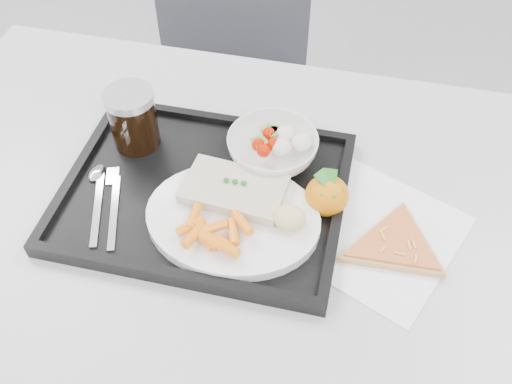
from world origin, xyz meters
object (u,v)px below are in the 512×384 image
at_px(table, 229,232).
at_px(chair, 223,60).
at_px(salad_bowl, 273,148).
at_px(tray, 205,193).
at_px(pizza_slice, 395,245).
at_px(cola_glass, 133,118).
at_px(tangerine, 327,195).
at_px(dinner_plate, 233,218).

height_order(table, chair, chair).
distance_m(table, salad_bowl, 0.16).
height_order(tray, pizza_slice, tray).
height_order(table, pizza_slice, pizza_slice).
relative_size(tray, cola_glass, 4.17).
distance_m(cola_glass, tangerine, 0.35).
xyz_separation_m(salad_bowl, tangerine, (0.10, -0.08, -0.00)).
distance_m(table, tray, 0.09).
distance_m(tray, pizza_slice, 0.31).
xyz_separation_m(tray, tangerine, (0.20, 0.02, 0.03)).
height_order(tray, dinner_plate, dinner_plate).
bearing_deg(cola_glass, tangerine, -10.96).
bearing_deg(salad_bowl, tray, -133.27).
bearing_deg(cola_glass, pizza_slice, -14.64).
height_order(dinner_plate, pizza_slice, dinner_plate).
bearing_deg(tangerine, salad_bowl, 142.28).
bearing_deg(salad_bowl, chair, 114.20).
relative_size(table, pizza_slice, 4.65).
bearing_deg(salad_bowl, table, -114.14).
xyz_separation_m(tray, dinner_plate, (0.06, -0.05, 0.02)).
bearing_deg(pizza_slice, dinner_plate, -176.25).
relative_size(dinner_plate, salad_bowl, 1.78).
bearing_deg(table, tray, 162.98).
distance_m(chair, cola_glass, 0.63).
distance_m(chair, tangerine, 0.76).
xyz_separation_m(table, tray, (-0.04, 0.01, 0.08)).
relative_size(tangerine, pizza_slice, 0.35).
relative_size(table, cola_glass, 11.11).
height_order(table, salad_bowl, salad_bowl).
relative_size(chair, pizza_slice, 3.61).
xyz_separation_m(tray, pizza_slice, (0.31, -0.04, 0.00)).
distance_m(salad_bowl, pizza_slice, 0.26).
xyz_separation_m(table, dinner_plate, (0.02, -0.04, 0.09)).
bearing_deg(chair, table, -73.33).
bearing_deg(tray, table, -17.02).
bearing_deg(tangerine, chair, 119.12).
height_order(cola_glass, tangerine, cola_glass).
relative_size(tray, salad_bowl, 2.96).
height_order(salad_bowl, tangerine, tangerine).
distance_m(tray, cola_glass, 0.18).
xyz_separation_m(dinner_plate, pizza_slice, (0.25, 0.02, -0.01)).
xyz_separation_m(chair, tangerine, (0.35, -0.63, 0.25)).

